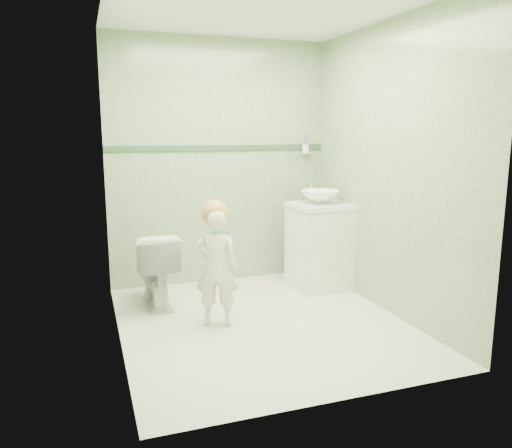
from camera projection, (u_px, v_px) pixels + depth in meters
name	position (u px, v px, depth m)	size (l,w,h in m)	color
ground	(262.00, 323.00, 4.00)	(2.50, 2.50, 0.00)	beige
room_shell	(262.00, 173.00, 3.78)	(2.50, 2.54, 2.40)	gray
trim_stripe	(220.00, 148.00, 4.90)	(2.20, 0.02, 0.05)	#2E4F33
vanity	(319.00, 247.00, 4.84)	(0.52, 0.50, 0.80)	silver
counter	(320.00, 206.00, 4.77)	(0.54, 0.52, 0.04)	white
basin	(320.00, 197.00, 4.75)	(0.37, 0.37, 0.13)	white
faucet	(312.00, 186.00, 4.91)	(0.03, 0.13, 0.18)	silver
cup_holder	(305.00, 149.00, 5.14)	(0.26, 0.07, 0.21)	silver
toilet	(155.00, 268.00, 4.35)	(0.37, 0.65, 0.66)	white
toddler	(216.00, 268.00, 3.88)	(0.34, 0.22, 0.93)	beige
hair_cap	(215.00, 213.00, 3.82)	(0.21, 0.21, 0.21)	#C38944
teal_toothbrush	(224.00, 232.00, 3.69)	(0.11, 0.14, 0.08)	#049487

